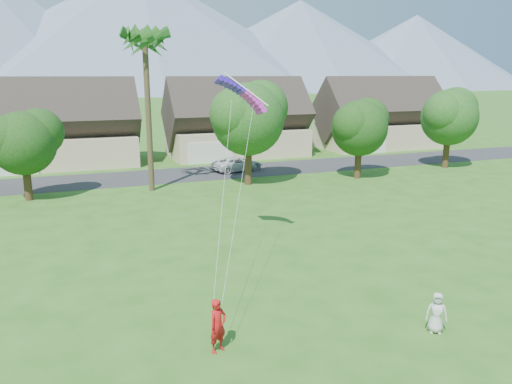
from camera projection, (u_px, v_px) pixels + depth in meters
name	position (u px, v px, depth m)	size (l,w,h in m)	color
street	(165.00, 176.00, 45.57)	(90.00, 7.00, 0.01)	#2D2D30
kite_flyer	(218.00, 326.00, 16.53)	(0.68, 0.44, 1.85)	red
watcher	(437.00, 313.00, 17.79)	(0.74, 0.48, 1.52)	silver
parked_car	(237.00, 164.00, 47.80)	(2.28, 4.95, 1.38)	silver
mountain_ridge	(101.00, 33.00, 248.55)	(540.00, 240.00, 70.00)	slate
houses_row	(153.00, 128.00, 53.15)	(72.75, 8.19, 8.86)	beige
tree_row	(161.00, 130.00, 38.51)	(62.27, 6.67, 8.45)	#47301C
fan_palm	(145.00, 36.00, 37.16)	(3.00, 3.00, 13.80)	#4C3D26
parafoil_kite	(243.00, 92.00, 24.73)	(2.97, 1.25, 0.50)	#3717AF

